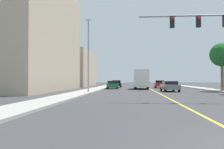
{
  "coord_description": "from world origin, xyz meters",
  "views": [
    {
      "loc": [
        -3.09,
        -5.62,
        1.6
      ],
      "look_at": [
        -5.28,
        20.15,
        2.16
      ],
      "focal_mm": 38.57,
      "sensor_mm": 36.0,
      "label": 1
    }
  ],
  "objects_px": {
    "palm_far": "(222,55)",
    "car_black": "(117,84)",
    "car_gray": "(170,86)",
    "delivery_truck": "(142,79)",
    "car_red": "(160,84)",
    "car_green": "(113,84)",
    "street_lamp": "(88,52)"
  },
  "relations": [
    {
      "from": "street_lamp",
      "to": "car_black",
      "type": "height_order",
      "value": "street_lamp"
    },
    {
      "from": "palm_far",
      "to": "car_red",
      "type": "relative_size",
      "value": 1.4
    },
    {
      "from": "palm_far",
      "to": "delivery_truck",
      "type": "relative_size",
      "value": 0.74
    },
    {
      "from": "car_green",
      "to": "delivery_truck",
      "type": "xyz_separation_m",
      "value": [
        5.06,
        -0.83,
        0.96
      ]
    },
    {
      "from": "car_black",
      "to": "delivery_truck",
      "type": "distance_m",
      "value": 10.06
    },
    {
      "from": "car_red",
      "to": "car_gray",
      "type": "xyz_separation_m",
      "value": [
        -0.23,
        -14.26,
        -0.0
      ]
    },
    {
      "from": "car_black",
      "to": "car_green",
      "type": "relative_size",
      "value": 0.93
    },
    {
      "from": "car_green",
      "to": "palm_far",
      "type": "bearing_deg",
      "value": 148.62
    },
    {
      "from": "car_red",
      "to": "car_black",
      "type": "xyz_separation_m",
      "value": [
        -8.56,
        3.11,
        0.01
      ]
    },
    {
      "from": "car_red",
      "to": "car_gray",
      "type": "bearing_deg",
      "value": -88.61
    },
    {
      "from": "street_lamp",
      "to": "car_red",
      "type": "xyz_separation_m",
      "value": [
        10.52,
        19.0,
        -4.19
      ]
    },
    {
      "from": "car_gray",
      "to": "palm_far",
      "type": "bearing_deg",
      "value": 2.31
    },
    {
      "from": "street_lamp",
      "to": "palm_far",
      "type": "height_order",
      "value": "street_lamp"
    },
    {
      "from": "car_red",
      "to": "car_black",
      "type": "relative_size",
      "value": 1.15
    },
    {
      "from": "car_gray",
      "to": "delivery_truck",
      "type": "distance_m",
      "value": 9.34
    },
    {
      "from": "car_black",
      "to": "car_green",
      "type": "bearing_deg",
      "value": 88.53
    },
    {
      "from": "palm_far",
      "to": "car_green",
      "type": "height_order",
      "value": "palm_far"
    },
    {
      "from": "street_lamp",
      "to": "car_black",
      "type": "distance_m",
      "value": 22.59
    },
    {
      "from": "street_lamp",
      "to": "car_green",
      "type": "distance_m",
      "value": 14.91
    },
    {
      "from": "street_lamp",
      "to": "delivery_truck",
      "type": "relative_size",
      "value": 1.0
    },
    {
      "from": "palm_far",
      "to": "delivery_truck",
      "type": "xyz_separation_m",
      "value": [
        -10.56,
        7.99,
        -3.25
      ]
    },
    {
      "from": "car_red",
      "to": "car_gray",
      "type": "distance_m",
      "value": 14.26
    },
    {
      "from": "car_gray",
      "to": "delivery_truck",
      "type": "relative_size",
      "value": 0.52
    },
    {
      "from": "palm_far",
      "to": "car_black",
      "type": "height_order",
      "value": "palm_far"
    },
    {
      "from": "car_red",
      "to": "car_green",
      "type": "xyz_separation_m",
      "value": [
        -8.75,
        -4.81,
        -0.0
      ]
    },
    {
      "from": "palm_far",
      "to": "delivery_truck",
      "type": "bearing_deg",
      "value": 142.88
    },
    {
      "from": "delivery_truck",
      "to": "car_red",
      "type": "bearing_deg",
      "value": 58.86
    },
    {
      "from": "car_black",
      "to": "car_gray",
      "type": "distance_m",
      "value": 19.27
    },
    {
      "from": "street_lamp",
      "to": "car_gray",
      "type": "height_order",
      "value": "street_lamp"
    },
    {
      "from": "car_gray",
      "to": "street_lamp",
      "type": "bearing_deg",
      "value": -158.02
    },
    {
      "from": "delivery_truck",
      "to": "car_black",
      "type": "bearing_deg",
      "value": 121.18
    },
    {
      "from": "car_green",
      "to": "car_gray",
      "type": "xyz_separation_m",
      "value": [
        8.52,
        -9.45,
        -0.0
      ]
    }
  ]
}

